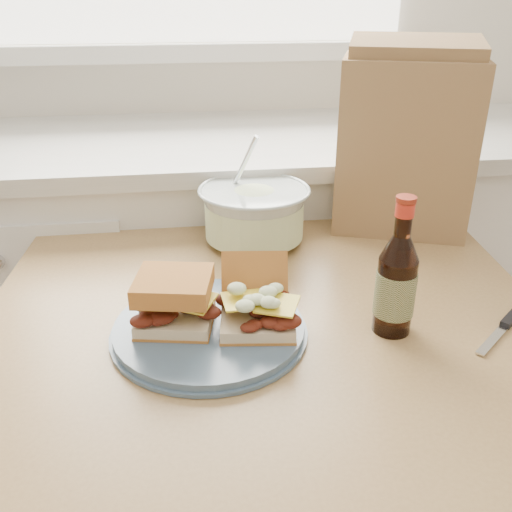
{
  "coord_description": "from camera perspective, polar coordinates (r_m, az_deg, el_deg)",
  "views": [
    {
      "loc": [
        -0.08,
        0.18,
        1.32
      ],
      "look_at": [
        0.04,
        1.07,
        0.88
      ],
      "focal_mm": 40.0,
      "sensor_mm": 36.0,
      "label": 1
    }
  ],
  "objects": [
    {
      "name": "knife",
      "position": [
        1.03,
        23.81,
        -6.15
      ],
      "size": [
        0.14,
        0.12,
        0.01
      ],
      "rotation": [
        0.0,
        0.0,
        0.71
      ],
      "color": "silver",
      "rests_on": "dining_table"
    },
    {
      "name": "paper_bag",
      "position": [
        1.3,
        14.67,
        10.59
      ],
      "size": [
        0.33,
        0.27,
        0.37
      ],
      "primitive_type": "cube",
      "rotation": [
        0.0,
        0.0,
        -0.34
      ],
      "color": "#9D7A4C",
      "rests_on": "dining_table"
    },
    {
      "name": "beer_bottle",
      "position": [
        0.92,
        13.83,
        -2.63
      ],
      "size": [
        0.06,
        0.06,
        0.23
      ],
      "rotation": [
        0.0,
        0.0,
        0.23
      ],
      "color": "black",
      "rests_on": "dining_table"
    },
    {
      "name": "sandwich_right",
      "position": [
        0.91,
        0.05,
        -4.58
      ],
      "size": [
        0.13,
        0.17,
        0.1
      ],
      "rotation": [
        0.0,
        0.0,
        -0.12
      ],
      "color": "beige",
      "rests_on": "plate"
    },
    {
      "name": "plate",
      "position": [
        0.92,
        -4.7,
        -7.33
      ],
      "size": [
        0.3,
        0.3,
        0.02
      ],
      "primitive_type": "cylinder",
      "color": "#4A6077",
      "rests_on": "dining_table"
    },
    {
      "name": "coleslaw_bowl",
      "position": [
        1.21,
        -0.18,
        4.03
      ],
      "size": [
        0.24,
        0.24,
        0.23
      ],
      "color": "#B1BFBC",
      "rests_on": "dining_table"
    },
    {
      "name": "sandwich_left",
      "position": [
        0.9,
        -8.15,
        -4.42
      ],
      "size": [
        0.13,
        0.12,
        0.09
      ],
      "rotation": [
        0.0,
        0.0,
        -0.19
      ],
      "color": "beige",
      "rests_on": "plate"
    },
    {
      "name": "cabinet_run",
      "position": [
        1.74,
        -4.19,
        -3.16
      ],
      "size": [
        2.5,
        0.64,
        0.94
      ],
      "color": "white",
      "rests_on": "ground"
    },
    {
      "name": "dining_table",
      "position": [
        1.04,
        0.87,
        -11.27
      ],
      "size": [
        1.03,
        1.03,
        0.8
      ],
      "rotation": [
        0.0,
        0.0,
        -0.07
      ],
      "color": "#AA8450",
      "rests_on": "ground"
    }
  ]
}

